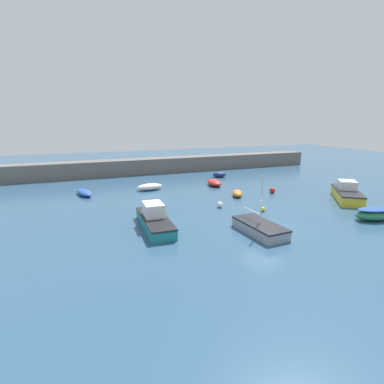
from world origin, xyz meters
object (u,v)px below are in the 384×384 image
(rowboat_white_midwater, at_px, (150,187))
(rowboat_blue_near, at_px, (84,192))
(mooring_buoy_white, at_px, (220,205))
(mooring_buoy_red, at_px, (272,190))
(fishing_dinghy_green, at_px, (219,175))
(motorboat_with_cabin, at_px, (154,219))
(dinghy_near_pier, at_px, (237,193))
(motorboat_grey_hull, at_px, (347,193))
(sailboat_short_mast, at_px, (260,228))
(mooring_buoy_yellow, at_px, (263,209))
(open_tender_yellow, at_px, (214,183))
(rowboat_with_red_cover, at_px, (374,214))

(rowboat_white_midwater, relative_size, rowboat_blue_near, 0.88)
(mooring_buoy_white, xyz_separation_m, mooring_buoy_red, (7.82, 2.79, 0.02))
(fishing_dinghy_green, xyz_separation_m, motorboat_with_cabin, (-13.50, -15.96, 0.25))
(mooring_buoy_red, bearing_deg, motorboat_with_cabin, -159.04)
(dinghy_near_pier, bearing_deg, motorboat_grey_hull, -92.86)
(fishing_dinghy_green, relative_size, mooring_buoy_red, 3.58)
(sailboat_short_mast, bearing_deg, fishing_dinghy_green, 157.62)
(fishing_dinghy_green, distance_m, motorboat_with_cabin, 20.91)
(mooring_buoy_white, relative_size, mooring_buoy_yellow, 1.35)
(sailboat_short_mast, distance_m, rowboat_blue_near, 19.36)
(motorboat_grey_hull, relative_size, motorboat_with_cabin, 1.00)
(mooring_buoy_yellow, bearing_deg, mooring_buoy_red, 46.99)
(open_tender_yellow, distance_m, rowboat_blue_near, 14.82)
(dinghy_near_pier, bearing_deg, sailboat_short_mast, -175.17)
(rowboat_blue_near, relative_size, mooring_buoy_yellow, 8.56)
(rowboat_blue_near, relative_size, mooring_buoy_white, 6.35)
(motorboat_grey_hull, relative_size, mooring_buoy_red, 10.27)
(motorboat_grey_hull, xyz_separation_m, open_tender_yellow, (-9.21, 10.88, -0.30))
(rowboat_with_red_cover, distance_m, mooring_buoy_white, 12.38)
(sailboat_short_mast, distance_m, mooring_buoy_white, 6.67)
(open_tender_yellow, bearing_deg, fishing_dinghy_green, -24.91)
(rowboat_white_midwater, height_order, motorboat_with_cabin, motorboat_with_cabin)
(fishing_dinghy_green, distance_m, mooring_buoy_white, 14.74)
(motorboat_grey_hull, distance_m, mooring_buoy_yellow, 9.99)
(rowboat_white_midwater, xyz_separation_m, mooring_buoy_red, (11.96, -6.39, -0.08))
(rowboat_white_midwater, relative_size, mooring_buoy_red, 5.19)
(sailboat_short_mast, bearing_deg, motorboat_with_cabin, -123.43)
(mooring_buoy_yellow, bearing_deg, motorboat_with_cabin, -178.00)
(rowboat_blue_near, distance_m, mooring_buoy_red, 20.06)
(mooring_buoy_red, bearing_deg, mooring_buoy_white, -160.37)
(motorboat_grey_hull, height_order, motorboat_with_cabin, motorboat_grey_hull)
(motorboat_grey_hull, relative_size, mooring_buoy_white, 11.08)
(open_tender_yellow, bearing_deg, rowboat_blue_near, 95.18)
(fishing_dinghy_green, distance_m, mooring_buoy_yellow, 16.07)
(dinghy_near_pier, xyz_separation_m, rowboat_with_red_cover, (6.13, -10.65, 0.18))
(fishing_dinghy_green, relative_size, mooring_buoy_yellow, 5.22)
(fishing_dinghy_green, distance_m, mooring_buoy_red, 10.41)
(rowboat_white_midwater, bearing_deg, fishing_dinghy_green, 14.27)
(motorboat_grey_hull, distance_m, rowboat_blue_near, 26.71)
(sailboat_short_mast, height_order, fishing_dinghy_green, sailboat_short_mast)
(motorboat_with_cabin, bearing_deg, mooring_buoy_white, 115.01)
(sailboat_short_mast, bearing_deg, motorboat_grey_hull, 105.27)
(fishing_dinghy_green, bearing_deg, mooring_buoy_red, -63.70)
(fishing_dinghy_green, xyz_separation_m, mooring_buoy_yellow, (-3.78, -15.62, -0.17))
(motorboat_grey_hull, relative_size, open_tender_yellow, 2.01)
(motorboat_grey_hull, relative_size, rowboat_white_midwater, 1.98)
(fishing_dinghy_green, xyz_separation_m, mooring_buoy_white, (-6.68, -13.14, -0.10))
(rowboat_with_red_cover, relative_size, open_tender_yellow, 1.14)
(dinghy_near_pier, height_order, rowboat_blue_near, dinghy_near_pier)
(fishing_dinghy_green, height_order, mooring_buoy_yellow, fishing_dinghy_green)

